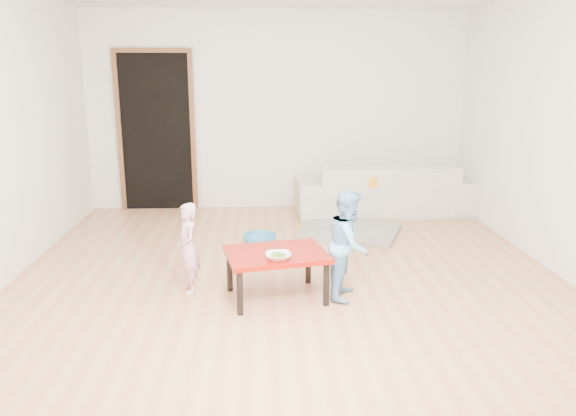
{
  "coord_description": "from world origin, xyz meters",
  "views": [
    {
      "loc": [
        -0.26,
        -5.04,
        1.87
      ],
      "look_at": [
        0.0,
        -0.2,
        0.65
      ],
      "focal_mm": 35.0,
      "sensor_mm": 36.0,
      "label": 1
    }
  ],
  "objects": [
    {
      "name": "cushion",
      "position": [
        1.02,
        1.84,
        0.5
      ],
      "size": [
        0.58,
        0.55,
        0.13
      ],
      "primitive_type": "cube",
      "rotation": [
        0.0,
        0.0,
        -0.32
      ],
      "color": "orange",
      "rests_on": "sofa"
    },
    {
      "name": "back_wall",
      "position": [
        0.0,
        2.5,
        1.3
      ],
      "size": [
        5.0,
        0.02,
        2.6
      ],
      "primitive_type": "cube",
      "color": "white",
      "rests_on": "floor"
    },
    {
      "name": "bowl",
      "position": [
        -0.11,
        -0.86,
        0.43
      ],
      "size": [
        0.2,
        0.2,
        0.05
      ],
      "primitive_type": "imported",
      "color": "white",
      "rests_on": "red_table"
    },
    {
      "name": "red_table",
      "position": [
        -0.12,
        -0.68,
        0.2
      ],
      "size": [
        0.91,
        0.75,
        0.4
      ],
      "primitive_type": null,
      "rotation": [
        0.0,
        0.0,
        0.2
      ],
      "color": "#9A1008",
      "rests_on": "floor"
    },
    {
      "name": "floor",
      "position": [
        0.0,
        0.0,
        0.0
      ],
      "size": [
        5.0,
        5.0,
        0.01
      ],
      "primitive_type": "cube",
      "color": "tan",
      "rests_on": "ground"
    },
    {
      "name": "basin",
      "position": [
        -0.25,
        0.77,
        0.06
      ],
      "size": [
        0.36,
        0.36,
        0.11
      ],
      "primitive_type": "imported",
      "color": "teal",
      "rests_on": "floor"
    },
    {
      "name": "blanket",
      "position": [
        0.79,
        1.14,
        0.03
      ],
      "size": [
        1.31,
        1.21,
        0.05
      ],
      "primitive_type": null,
      "rotation": [
        0.0,
        0.0,
        -0.39
      ],
      "color": "#9E9B8B",
      "rests_on": "floor"
    },
    {
      "name": "broccoli",
      "position": [
        -0.11,
        -0.86,
        0.43
      ],
      "size": [
        0.12,
        0.12,
        0.06
      ],
      "primitive_type": null,
      "color": "#2D5919",
      "rests_on": "red_table"
    },
    {
      "name": "left_wall",
      "position": [
        -2.5,
        0.0,
        1.3
      ],
      "size": [
        0.02,
        5.0,
        2.6
      ],
      "primitive_type": "cube",
      "color": "white",
      "rests_on": "floor"
    },
    {
      "name": "doorway",
      "position": [
        -1.6,
        2.48,
        1.02
      ],
      "size": [
        1.02,
        0.08,
        2.11
      ],
      "primitive_type": null,
      "color": "brown",
      "rests_on": "back_wall"
    },
    {
      "name": "right_wall",
      "position": [
        2.5,
        0.0,
        1.3
      ],
      "size": [
        0.02,
        5.0,
        2.6
      ],
      "primitive_type": "cube",
      "color": "white",
      "rests_on": "floor"
    },
    {
      "name": "sofa",
      "position": [
        1.38,
        2.05,
        0.33
      ],
      "size": [
        2.3,
        0.94,
        0.67
      ],
      "primitive_type": "imported",
      "rotation": [
        0.0,
        0.0,
        3.16
      ],
      "color": "beige",
      "rests_on": "floor"
    },
    {
      "name": "child_pink",
      "position": [
        -0.86,
        -0.5,
        0.39
      ],
      "size": [
        0.27,
        0.33,
        0.78
      ],
      "primitive_type": "imported",
      "rotation": [
        0.0,
        0.0,
        -1.24
      ],
      "color": "#D15F92",
      "rests_on": "floor"
    },
    {
      "name": "child_blue",
      "position": [
        0.48,
        -0.67,
        0.45
      ],
      "size": [
        0.47,
        0.53,
        0.91
      ],
      "primitive_type": "imported",
      "rotation": [
        0.0,
        0.0,
        1.25
      ],
      "color": "#67B4F0",
      "rests_on": "floor"
    }
  ]
}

